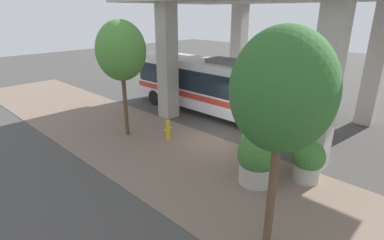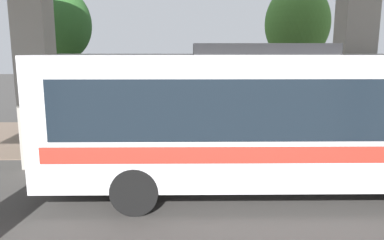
{
  "view_description": "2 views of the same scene",
  "coord_description": "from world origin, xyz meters",
  "px_view_note": "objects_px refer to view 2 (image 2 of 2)",
  "views": [
    {
      "loc": [
        -11.05,
        -8.55,
        6.1
      ],
      "look_at": [
        -1.05,
        1.05,
        1.03
      ],
      "focal_mm": 28.0,
      "sensor_mm": 36.0,
      "label": 1
    },
    {
      "loc": [
        11.23,
        -0.23,
        3.41
      ],
      "look_at": [
        -0.38,
        -0.08,
        1.18
      ],
      "focal_mm": 35.0,
      "sensor_mm": 36.0,
      "label": 2
    }
  ],
  "objects_px": {
    "planter_front": "(99,116)",
    "planter_middle": "(49,128)",
    "planter_back": "(120,129)",
    "street_tree_far": "(62,25)",
    "fire_hydrant": "(246,129)",
    "bus": "(313,114)",
    "street_tree_near": "(297,24)"
  },
  "relations": [
    {
      "from": "bus",
      "to": "planter_back",
      "type": "xyz_separation_m",
      "value": [
        -3.48,
        -5.15,
        -1.08
      ]
    },
    {
      "from": "fire_hydrant",
      "to": "bus",
      "type": "bearing_deg",
      "value": 10.12
    },
    {
      "from": "planter_front",
      "to": "street_tree_near",
      "type": "bearing_deg",
      "value": 95.28
    },
    {
      "from": "bus",
      "to": "fire_hydrant",
      "type": "relative_size",
      "value": 11.71
    },
    {
      "from": "street_tree_near",
      "to": "street_tree_far",
      "type": "height_order",
      "value": "street_tree_far"
    },
    {
      "from": "planter_back",
      "to": "street_tree_far",
      "type": "relative_size",
      "value": 0.27
    },
    {
      "from": "bus",
      "to": "planter_middle",
      "type": "height_order",
      "value": "bus"
    },
    {
      "from": "planter_front",
      "to": "planter_middle",
      "type": "xyz_separation_m",
      "value": [
        1.45,
        -1.3,
        -0.14
      ]
    },
    {
      "from": "planter_front",
      "to": "bus",
      "type": "bearing_deg",
      "value": 51.02
    },
    {
      "from": "fire_hydrant",
      "to": "planter_front",
      "type": "height_order",
      "value": "planter_front"
    },
    {
      "from": "fire_hydrant",
      "to": "planter_back",
      "type": "height_order",
      "value": "planter_back"
    },
    {
      "from": "street_tree_near",
      "to": "planter_back",
      "type": "bearing_deg",
      "value": -70.71
    },
    {
      "from": "planter_front",
      "to": "street_tree_near",
      "type": "height_order",
      "value": "street_tree_near"
    },
    {
      "from": "fire_hydrant",
      "to": "planter_front",
      "type": "xyz_separation_m",
      "value": [
        -0.39,
        -5.36,
        0.44
      ]
    },
    {
      "from": "planter_front",
      "to": "planter_back",
      "type": "height_order",
      "value": "planter_front"
    },
    {
      "from": "bus",
      "to": "street_tree_far",
      "type": "relative_size",
      "value": 2.12
    },
    {
      "from": "bus",
      "to": "street_tree_far",
      "type": "xyz_separation_m",
      "value": [
        -7.53,
        -8.14,
        2.45
      ]
    },
    {
      "from": "bus",
      "to": "street_tree_near",
      "type": "xyz_separation_m",
      "value": [
        -5.68,
        1.15,
        2.39
      ]
    },
    {
      "from": "street_tree_far",
      "to": "bus",
      "type": "bearing_deg",
      "value": 47.23
    },
    {
      "from": "fire_hydrant",
      "to": "street_tree_far",
      "type": "distance_m",
      "value": 8.76
    },
    {
      "from": "planter_middle",
      "to": "planter_back",
      "type": "height_order",
      "value": "planter_middle"
    },
    {
      "from": "fire_hydrant",
      "to": "planter_back",
      "type": "bearing_deg",
      "value": -75.24
    },
    {
      "from": "street_tree_far",
      "to": "planter_front",
      "type": "bearing_deg",
      "value": 37.77
    },
    {
      "from": "planter_front",
      "to": "planter_middle",
      "type": "distance_m",
      "value": 1.95
    },
    {
      "from": "bus",
      "to": "planter_front",
      "type": "height_order",
      "value": "bus"
    },
    {
      "from": "street_tree_far",
      "to": "fire_hydrant",
      "type": "bearing_deg",
      "value": 68.29
    },
    {
      "from": "planter_front",
      "to": "planter_middle",
      "type": "bearing_deg",
      "value": -41.88
    },
    {
      "from": "planter_middle",
      "to": "street_tree_near",
      "type": "xyz_separation_m",
      "value": [
        -2.12,
        8.63,
        3.47
      ]
    },
    {
      "from": "street_tree_near",
      "to": "bus",
      "type": "bearing_deg",
      "value": -11.46
    },
    {
      "from": "fire_hydrant",
      "to": "planter_middle",
      "type": "distance_m",
      "value": 6.75
    },
    {
      "from": "bus",
      "to": "street_tree_near",
      "type": "distance_m",
      "value": 6.27
    },
    {
      "from": "bus",
      "to": "street_tree_far",
      "type": "bearing_deg",
      "value": -132.77
    }
  ]
}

